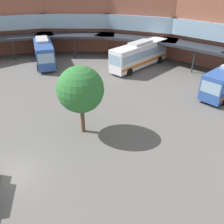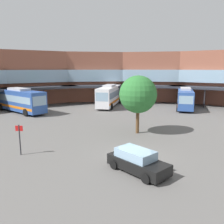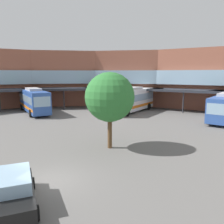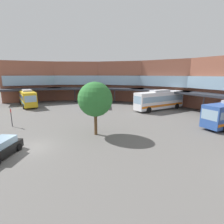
{
  "view_description": "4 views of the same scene",
  "coord_description": "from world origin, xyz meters",
  "px_view_note": "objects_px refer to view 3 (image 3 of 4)",
  "views": [
    {
      "loc": [
        12.73,
        -6.6,
        12.61
      ],
      "look_at": [
        2.9,
        8.96,
        1.81
      ],
      "focal_mm": 37.71,
      "sensor_mm": 36.0,
      "label": 1
    },
    {
      "loc": [
        -1.57,
        -17.8,
        7.02
      ],
      "look_at": [
        -1.92,
        8.74,
        2.05
      ],
      "focal_mm": 37.74,
      "sensor_mm": 36.0,
      "label": 2
    },
    {
      "loc": [
        7.93,
        -10.42,
        6.15
      ],
      "look_at": [
        -1.49,
        13.79,
        1.88
      ],
      "focal_mm": 37.84,
      "sensor_mm": 36.0,
      "label": 3
    },
    {
      "loc": [
        17.18,
        -4.73,
        7.14
      ],
      "look_at": [
        -2.82,
        13.07,
        1.3
      ],
      "focal_mm": 28.21,
      "sensor_mm": 36.0,
      "label": 4
    }
  ],
  "objects_px": {
    "bus_3": "(132,100)",
    "parked_car": "(13,191)",
    "plaza_tree": "(110,97)",
    "bus_1": "(34,100)"
  },
  "relations": [
    {
      "from": "parked_car",
      "to": "plaza_tree",
      "type": "height_order",
      "value": "plaza_tree"
    },
    {
      "from": "bus_1",
      "to": "plaza_tree",
      "type": "relative_size",
      "value": 1.67
    },
    {
      "from": "bus_1",
      "to": "parked_car",
      "type": "xyz_separation_m",
      "value": [
        16.87,
        -22.07,
        -1.23
      ]
    },
    {
      "from": "parked_car",
      "to": "plaza_tree",
      "type": "relative_size",
      "value": 0.71
    },
    {
      "from": "parked_car",
      "to": "bus_1",
      "type": "bearing_deg",
      "value": 174.38
    },
    {
      "from": "bus_1",
      "to": "bus_3",
      "type": "bearing_deg",
      "value": 62.92
    },
    {
      "from": "bus_3",
      "to": "parked_car",
      "type": "height_order",
      "value": "bus_3"
    },
    {
      "from": "bus_1",
      "to": "plaza_tree",
      "type": "distance_m",
      "value": 21.75
    },
    {
      "from": "bus_3",
      "to": "plaza_tree",
      "type": "bearing_deg",
      "value": 21.81
    },
    {
      "from": "parked_car",
      "to": "plaza_tree",
      "type": "distance_m",
      "value": 10.42
    }
  ]
}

